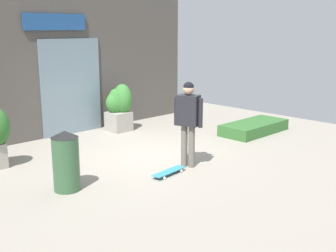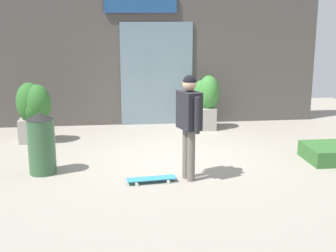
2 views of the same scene
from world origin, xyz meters
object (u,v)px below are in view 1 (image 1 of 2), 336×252
Objects in this scene: planter_box_right at (119,106)px; trash_bin at (66,161)px; skateboarder at (188,115)px; skateboard at (169,172)px.

trash_bin is at bearing -139.80° from planter_box_right.
skateboarder is 1.36× the size of planter_box_right.
skateboarder is 2.11× the size of skateboard.
trash_bin reaches higher than skateboard.
skateboard is 0.77× the size of trash_bin.
skateboard is 0.64× the size of planter_box_right.
skateboarder is at bearing -13.72° from trash_bin.
skateboard is at bearing -11.58° from skateboarder.
planter_box_right is (1.54, 3.51, 0.62)m from skateboard.
skateboarder reaches higher than skateboard.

